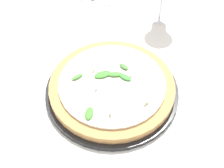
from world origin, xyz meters
TOP-DOWN VIEW (x-y plane):
  - ground_plane at (0.00, 0.00)m, footprint 6.00×6.00m
  - pizza_arugula_main at (0.02, 0.02)m, footprint 0.30×0.30m

SIDE VIEW (x-z plane):
  - ground_plane at x=0.00m, z-range 0.00..0.00m
  - pizza_arugula_main at x=0.02m, z-range -0.01..0.04m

